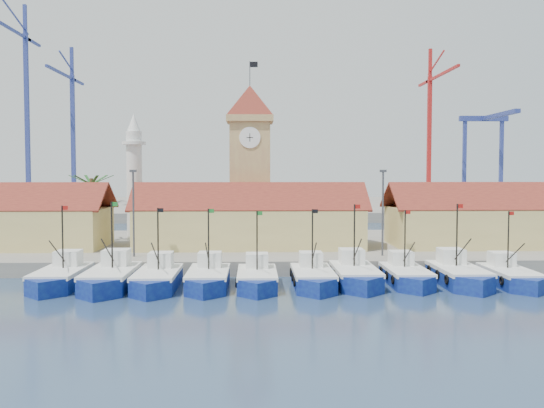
{
  "coord_description": "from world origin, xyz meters",
  "views": [
    {
      "loc": [
        0.45,
        -50.95,
        10.33
      ],
      "look_at": [
        2.55,
        18.0,
        6.63
      ],
      "focal_mm": 40.0,
      "sensor_mm": 36.0,
      "label": 1
    }
  ],
  "objects_px": {
    "clock_tower": "(250,159)",
    "minaret": "(134,176)",
    "boat_5": "(313,279)",
    "boat_0": "(60,279)"
  },
  "relations": [
    {
      "from": "boat_0",
      "to": "clock_tower",
      "type": "xyz_separation_m",
      "value": [
        16.79,
        23.0,
        11.17
      ]
    },
    {
      "from": "boat_5",
      "to": "minaret",
      "type": "bearing_deg",
      "value": 129.0
    },
    {
      "from": "clock_tower",
      "to": "boat_5",
      "type": "bearing_deg",
      "value": -76.32
    },
    {
      "from": "boat_0",
      "to": "minaret",
      "type": "distance_m",
      "value": 26.61
    },
    {
      "from": "boat_0",
      "to": "minaret",
      "type": "xyz_separation_m",
      "value": [
        1.79,
        25.0,
        8.93
      ]
    },
    {
      "from": "clock_tower",
      "to": "minaret",
      "type": "height_order",
      "value": "clock_tower"
    },
    {
      "from": "boat_5",
      "to": "minaret",
      "type": "height_order",
      "value": "minaret"
    },
    {
      "from": "boat_5",
      "to": "minaret",
      "type": "xyz_separation_m",
      "value": [
        -20.75,
        25.63,
        8.97
      ]
    },
    {
      "from": "boat_5",
      "to": "clock_tower",
      "type": "bearing_deg",
      "value": 103.68
    },
    {
      "from": "clock_tower",
      "to": "minaret",
      "type": "xyz_separation_m",
      "value": [
        -15.0,
        2.0,
        -2.23
      ]
    }
  ]
}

